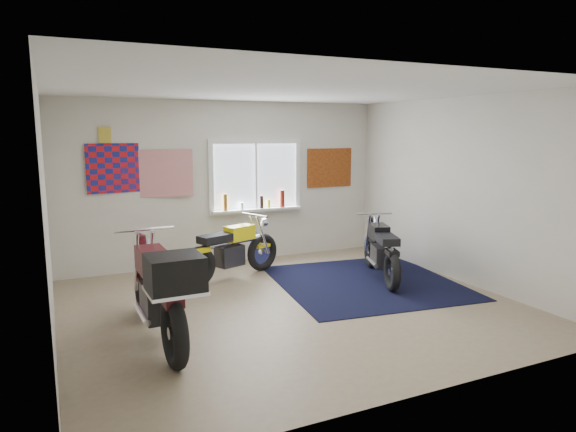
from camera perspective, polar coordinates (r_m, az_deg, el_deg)
name	(u,v)px	position (r m, az deg, el deg)	size (l,w,h in m)	color
ground	(291,306)	(6.65, 0.38, -9.92)	(5.50, 5.50, 0.00)	#9E896B
room_shell	(292,178)	(6.31, 0.40, 4.30)	(5.50, 5.50, 5.50)	white
navy_rug	(366,282)	(7.70, 8.65, -7.29)	(2.50, 2.60, 0.01)	black
window_assembly	(256,181)	(8.78, -3.61, 3.92)	(1.66, 0.17, 1.26)	white
oil_bottles	(261,201)	(8.78, -3.01, 1.69)	(1.12, 0.09, 0.30)	brown
flag_display	(105,135)	(8.19, -19.70, 8.49)	(1.60, 0.10, 1.17)	red
triumph_poster	(329,168)	(9.41, 4.63, 5.37)	(0.90, 0.03, 0.70)	#A54C14
yellow_triumph	(231,252)	(7.77, -6.31, -3.98)	(1.78, 0.83, 0.94)	black
black_chrome_bike	(381,252)	(7.84, 10.29, -3.95)	(0.82, 1.76, 0.95)	black
maroon_tourer	(160,291)	(5.46, -14.04, -8.10)	(0.67, 2.21, 1.12)	black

